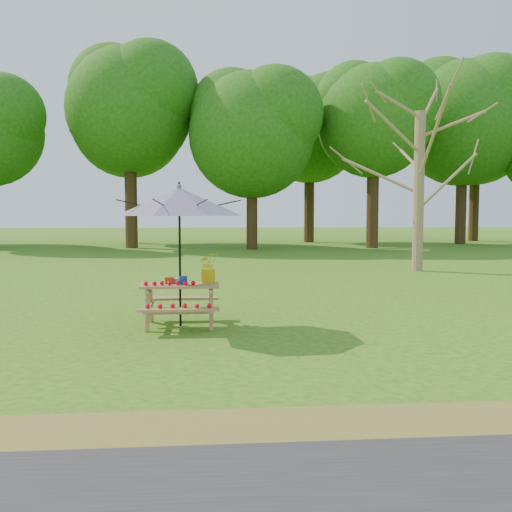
{
  "coord_description": "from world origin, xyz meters",
  "views": [
    {
      "loc": [
        4.43,
        -7.25,
        1.79
      ],
      "look_at": [
        5.18,
        1.64,
        1.1
      ],
      "focal_mm": 40.0,
      "sensor_mm": 36.0,
      "label": 1
    }
  ],
  "objects": [
    {
      "name": "treeline",
      "position": [
        0.0,
        22.0,
        8.0
      ],
      "size": [
        60.0,
        12.0,
        16.0
      ],
      "primitive_type": null,
      "color": "#1C570E",
      "rests_on": "ground"
    },
    {
      "name": "bare_tree",
      "position": [
        10.82,
        9.61,
        6.78
      ],
      "size": [
        6.37,
        6.37,
        11.16
      ],
      "color": "olive",
      "rests_on": "ground"
    },
    {
      "name": "picnic_table",
      "position": [
        4.0,
        1.64,
        0.33
      ],
      "size": [
        1.2,
        1.32,
        0.67
      ],
      "color": "#9C7046",
      "rests_on": "ground"
    },
    {
      "name": "patio_umbrella",
      "position": [
        4.0,
        1.64,
        1.95
      ],
      "size": [
        2.54,
        2.54,
        2.25
      ],
      "color": "black",
      "rests_on": "ground"
    },
    {
      "name": "produce_bins",
      "position": [
        3.95,
        1.67,
        0.72
      ],
      "size": [
        0.35,
        0.38,
        0.13
      ],
      "color": "#B62F0E",
      "rests_on": "picnic_table"
    },
    {
      "name": "tomatoes_row",
      "position": [
        3.85,
        1.46,
        0.71
      ],
      "size": [
        0.77,
        0.13,
        0.07
      ],
      "primitive_type": null,
      "color": "red",
      "rests_on": "picnic_table"
    },
    {
      "name": "flower_bucket",
      "position": [
        4.43,
        1.71,
        0.93
      ],
      "size": [
        0.37,
        0.35,
        0.48
      ],
      "color": "gold",
      "rests_on": "picnic_table"
    }
  ]
}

